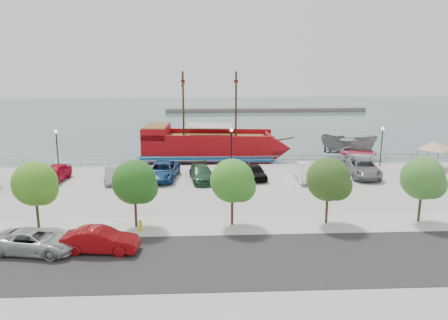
{
  "coord_description": "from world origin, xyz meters",
  "views": [
    {
      "loc": [
        -3.29,
        -44.44,
        13.38
      ],
      "look_at": [
        -1.0,
        2.0,
        2.0
      ],
      "focal_mm": 40.0,
      "sensor_mm": 36.0,
      "label": 1
    }
  ],
  "objects": [
    {
      "name": "parked_car_a",
      "position": [
        -17.22,
        2.31,
        0.82
      ],
      "size": [
        2.62,
        5.04,
        1.64
      ],
      "primitive_type": "imported",
      "rotation": [
        0.0,
        0.0,
        -0.15
      ],
      "color": "#A7031B",
      "rests_on": "land_slab"
    },
    {
      "name": "dock_west",
      "position": [
        -15.06,
        9.2,
        -0.78
      ],
      "size": [
        7.97,
        4.38,
        0.44
      ],
      "primitive_type": "cube",
      "rotation": [
        0.0,
        0.0,
        0.3
      ],
      "color": "#6A655D",
      "rests_on": "ground"
    },
    {
      "name": "lamp_post_left",
      "position": [
        -18.0,
        6.5,
        2.94
      ],
      "size": [
        0.36,
        0.36,
        4.28
      ],
      "color": "black",
      "rests_on": "land_slab"
    },
    {
      "name": "street_sedan",
      "position": [
        -9.71,
        -14.33,
        0.8
      ],
      "size": [
        5.02,
        2.2,
        1.6
      ],
      "primitive_type": "imported",
      "rotation": [
        0.0,
        0.0,
        1.47
      ],
      "color": "maroon",
      "rests_on": "street"
    },
    {
      "name": "parked_car_f",
      "position": [
        6.93,
        1.74,
        0.82
      ],
      "size": [
        1.81,
        5.01,
        1.64
      ],
      "primitive_type": "imported",
      "rotation": [
        0.0,
        0.0,
        -0.02
      ],
      "color": "white",
      "rests_on": "land_slab"
    },
    {
      "name": "parked_car_d",
      "position": [
        -3.17,
        1.88,
        0.73
      ],
      "size": [
        2.68,
        5.25,
        1.46
      ],
      "primitive_type": "imported",
      "rotation": [
        0.0,
        0.0,
        0.13
      ],
      "color": "#234A2D",
      "rests_on": "land_slab"
    },
    {
      "name": "speedboat",
      "position": [
        15.52,
        12.58,
        -0.19
      ],
      "size": [
        6.46,
        8.43,
        1.63
      ],
      "primitive_type": "imported",
      "rotation": [
        0.0,
        0.0,
        -0.11
      ],
      "color": "silver",
      "rests_on": "ground"
    },
    {
      "name": "street",
      "position": [
        0.0,
        -16.0,
        0.01
      ],
      "size": [
        100.0,
        8.0,
        0.04
      ],
      "primitive_type": "cube",
      "color": "black",
      "rests_on": "land_slab"
    },
    {
      "name": "patrol_boat",
      "position": [
        14.97,
        14.85,
        0.32
      ],
      "size": [
        7.28,
        5.26,
        2.64
      ],
      "primitive_type": "imported",
      "rotation": [
        0.0,
        0.0,
        1.13
      ],
      "color": "slate",
      "rests_on": "ground"
    },
    {
      "name": "ground",
      "position": [
        0.0,
        0.0,
        -1.0
      ],
      "size": [
        160.0,
        160.0,
        0.0
      ],
      "primitive_type": "plane",
      "color": "#334D4D"
    },
    {
      "name": "street_van",
      "position": [
        -13.9,
        -14.21,
        0.76
      ],
      "size": [
        5.87,
        3.52,
        1.53
      ],
      "primitive_type": "imported",
      "rotation": [
        0.0,
        0.0,
        1.38
      ],
      "color": "#AAADAF",
      "rests_on": "street"
    },
    {
      "name": "tree_e",
      "position": [
        6.15,
        -10.07,
        3.3
      ],
      "size": [
        3.3,
        3.2,
        5.0
      ],
      "color": "#473321",
      "rests_on": "sidewalk"
    },
    {
      "name": "fire_hydrant",
      "position": [
        -7.61,
        -10.8,
        0.44
      ],
      "size": [
        0.28,
        0.28,
        0.81
      ],
      "rotation": [
        0.0,
        0.0,
        -0.17
      ],
      "color": "yellow",
      "rests_on": "sidewalk"
    },
    {
      "name": "lamp_post_right",
      "position": [
        16.0,
        6.5,
        2.94
      ],
      "size": [
        0.36,
        0.36,
        4.28
      ],
      "color": "black",
      "rests_on": "land_slab"
    },
    {
      "name": "land_slab",
      "position": [
        0.0,
        -21.0,
        -0.6
      ],
      "size": [
        100.0,
        58.0,
        1.2
      ],
      "primitive_type": "cube",
      "color": "#A19E97",
      "rests_on": "ground"
    },
    {
      "name": "lamp_post_mid",
      "position": [
        0.0,
        6.5,
        2.94
      ],
      "size": [
        0.36,
        0.36,
        4.28
      ],
      "color": "black",
      "rests_on": "land_slab"
    },
    {
      "name": "pirate_ship",
      "position": [
        -1.09,
        12.99,
        0.87
      ],
      "size": [
        17.93,
        6.4,
        11.19
      ],
      "rotation": [
        0.0,
        0.0,
        -0.09
      ],
      "color": "#9B080F",
      "rests_on": "ground"
    },
    {
      "name": "tree_b",
      "position": [
        -14.85,
        -10.07,
        3.3
      ],
      "size": [
        3.3,
        3.2,
        5.0
      ],
      "color": "#473321",
      "rests_on": "sidewalk"
    },
    {
      "name": "tree_c",
      "position": [
        -7.85,
        -10.07,
        3.3
      ],
      "size": [
        3.3,
        3.2,
        5.0
      ],
      "color": "#473321",
      "rests_on": "sidewalk"
    },
    {
      "name": "dock_east",
      "position": [
        16.01,
        9.2,
        -0.78
      ],
      "size": [
        7.66,
        2.21,
        0.44
      ],
      "primitive_type": "cube",
      "rotation": [
        0.0,
        0.0,
        0.0
      ],
      "color": "slate",
      "rests_on": "ground"
    },
    {
      "name": "parked_car_b",
      "position": [
        -11.58,
        2.05,
        0.72
      ],
      "size": [
        1.97,
        4.51,
        1.44
      ],
      "primitive_type": "imported",
      "rotation": [
        0.0,
        0.0,
        0.1
      ],
      "color": "#989AA2",
      "rests_on": "land_slab"
    },
    {
      "name": "canopy_tent",
      "position": [
        21.4,
        5.83,
        2.82
      ],
      "size": [
        4.11,
        4.11,
        3.24
      ],
      "rotation": [
        0.0,
        0.0,
        0.06
      ],
      "color": "slate",
      "rests_on": "land_slab"
    },
    {
      "name": "dock_mid",
      "position": [
        9.41,
        9.2,
        -0.82
      ],
      "size": [
        6.3,
        2.33,
        0.35
      ],
      "primitive_type": "cube",
      "rotation": [
        0.0,
        0.0,
        -0.09
      ],
      "color": "gray",
      "rests_on": "ground"
    },
    {
      "name": "tree_d",
      "position": [
        -0.85,
        -10.07,
        3.3
      ],
      "size": [
        3.3,
        3.2,
        5.0
      ],
      "color": "#473321",
      "rests_on": "sidewalk"
    },
    {
      "name": "sidewalk",
      "position": [
        0.0,
        -10.0,
        0.01
      ],
      "size": [
        100.0,
        4.0,
        0.05
      ],
      "primitive_type": "cube",
      "color": "beige",
      "rests_on": "land_slab"
    },
    {
      "name": "parked_car_c",
      "position": [
        -6.97,
        2.67,
        0.81
      ],
      "size": [
        3.42,
        6.15,
        1.63
      ],
      "primitive_type": "imported",
      "rotation": [
        0.0,
        0.0,
        -0.13
      ],
      "color": "navy",
      "rests_on": "land_slab"
    },
    {
      "name": "parked_car_g",
      "position": [
        12.93,
        2.76,
        0.83
      ],
      "size": [
        3.3,
        6.21,
        1.66
      ],
      "primitive_type": "imported",
      "rotation": [
        0.0,
        0.0,
        -0.09
      ],
      "color": "slate",
      "rests_on": "land_slab"
    },
    {
      "name": "seawall_railing",
      "position": [
        0.0,
        7.8,
        0.53
      ],
      "size": [
        50.0,
        0.06,
        1.0
      ],
      "color": "slate",
      "rests_on": "land_slab"
    },
    {
      "name": "far_shore",
      "position": [
        10.0,
        55.0,
        -0.6
      ],
      "size": [
        40.0,
        3.0,
        0.8
      ],
      "primitive_type": "cube",
      "color": "#675F57",
      "rests_on": "ground"
    },
    {
      "name": "tree_f",
      "position": [
        13.15,
        -10.07,
        3.3
      ],
      "size": [
        3.3,
        3.2,
        5.0
      ],
      "color": "#473321",
      "rests_on": "sidewalk"
    },
    {
      "name": "parked_car_e",
      "position": [
        2.06,
        2.37,
        0.7
      ],
      "size": [
        2.34,
        4.36,
        1.41
      ],
      "primitive_type": "imported",
      "rotation": [
        0.0,
        0.0,
        0.17
      ],
      "color": "black",
      "rests_on": "land_slab"
    }
  ]
}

